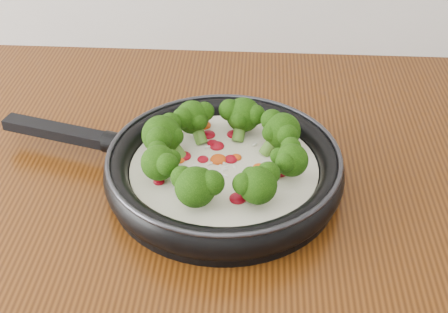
{
  "coord_description": "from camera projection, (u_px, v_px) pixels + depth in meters",
  "views": [
    {
      "loc": [
        0.1,
        0.43,
        1.43
      ],
      "look_at": [
        0.06,
        1.07,
        0.95
      ],
      "focal_mm": 48.23,
      "sensor_mm": 36.0,
      "label": 1
    }
  ],
  "objects": [
    {
      "name": "skillet",
      "position": [
        221.0,
        165.0,
        0.82
      ],
      "size": [
        0.54,
        0.4,
        0.09
      ],
      "color": "black",
      "rests_on": "counter"
    }
  ]
}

